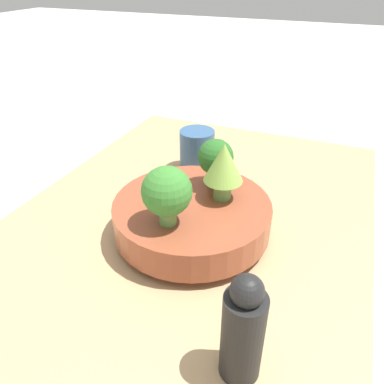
{
  "coord_description": "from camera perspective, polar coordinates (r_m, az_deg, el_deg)",
  "views": [
    {
      "loc": [
        0.43,
        0.21,
        0.42
      ],
      "look_at": [
        -0.02,
        0.02,
        0.12
      ],
      "focal_mm": 35.0,
      "sensor_mm": 36.0,
      "label": 1
    }
  ],
  "objects": [
    {
      "name": "broccoli_floret_right",
      "position": [
        0.52,
        -3.86,
        -0.07
      ],
      "size": [
        0.07,
        0.07,
        0.09
      ],
      "color": "#609347",
      "rests_on": "bowl"
    },
    {
      "name": "cup",
      "position": [
        0.8,
        0.76,
        6.38
      ],
      "size": [
        0.07,
        0.07,
        0.09
      ],
      "color": "#33567F",
      "rests_on": "table"
    },
    {
      "name": "romanesco_piece_far",
      "position": [
        0.57,
        4.85,
        4.09
      ],
      "size": [
        0.06,
        0.06,
        0.09
      ],
      "color": "#609347",
      "rests_on": "bowl"
    },
    {
      "name": "table",
      "position": [
        0.63,
        -2.81,
        -8.48
      ],
      "size": [
        0.99,
        0.61,
        0.04
      ],
      "color": "tan",
      "rests_on": "ground_plane"
    },
    {
      "name": "bowl",
      "position": [
        0.6,
        0.0,
        -3.72
      ],
      "size": [
        0.25,
        0.25,
        0.06
      ],
      "color": "brown",
      "rests_on": "table"
    },
    {
      "name": "ground_plane",
      "position": [
        0.64,
        -2.76,
        -9.74
      ],
      "size": [
        6.0,
        6.0,
        0.0
      ],
      "primitive_type": "plane",
      "color": "silver"
    },
    {
      "name": "broccoli_floret_left",
      "position": [
        0.61,
        3.6,
        5.08
      ],
      "size": [
        0.06,
        0.06,
        0.08
      ],
      "color": "#7AB256",
      "rests_on": "bowl"
    },
    {
      "name": "pepper_mill",
      "position": [
        0.41,
        7.76,
        -20.17
      ],
      "size": [
        0.05,
        0.05,
        0.14
      ],
      "color": "black",
      "rests_on": "table"
    }
  ]
}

